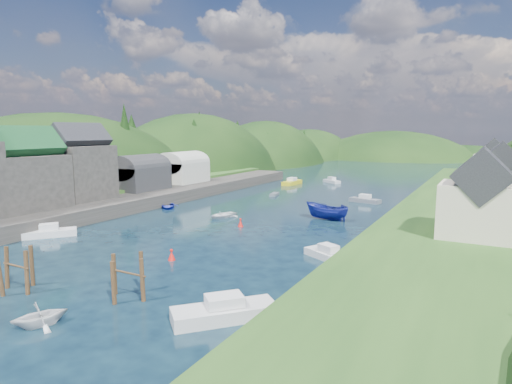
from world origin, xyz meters
The scene contains 14 objects.
ground centered at (0.00, 50.00, 0.00)m, with size 600.00×600.00×0.00m, color black.
hillside_left centered at (-45.00, 75.00, -8.03)m, with size 44.00×245.56×52.00m.
far_hills centered at (1.22, 174.01, -10.80)m, with size 103.00×68.00×44.00m.
hill_trees centered at (0.86, 63.72, 11.16)m, with size 91.32×147.18×12.34m.
quay_left centered at (-24.00, 20.00, 1.00)m, with size 12.00×110.00×2.00m, color #2D2B28.
terrace_left_grass centered at (-31.00, 20.00, 1.25)m, with size 12.00×110.00×2.50m, color #234719.
boat_sheds centered at (-26.00, 39.00, 5.27)m, with size 7.00×21.00×7.50m.
terrace_right centered at (25.00, 40.00, 1.20)m, with size 16.00×120.00×2.40m, color #234719.
right_bank_cottages centered at (28.00, 48.33, 5.84)m, with size 9.00×59.24×8.41m.
piling_cluster_near centered at (-3.85, -3.32, 1.39)m, with size 3.03×2.84×3.93m.
piling_cluster_far centered at (4.65, -0.14, 1.30)m, with size 3.39×3.14×3.74m.
channel_buoy_near centered at (1.47, 8.55, 0.48)m, with size 0.70×0.70×1.10m.
channel_buoy_far centered at (-0.08, 24.00, 0.48)m, with size 0.70×0.70×1.10m.
moored_boats centered at (-1.63, 23.22, 0.66)m, with size 37.72×84.36×2.46m.
Camera 1 is at (27.51, -22.18, 12.33)m, focal length 30.00 mm.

